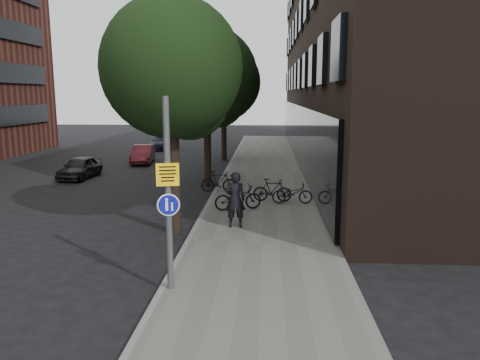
# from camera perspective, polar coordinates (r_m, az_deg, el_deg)

# --- Properties ---
(ground) EXTENTS (120.00, 120.00, 0.00)m
(ground) POSITION_cam_1_polar(r_m,az_deg,el_deg) (11.10, 1.20, -13.40)
(ground) COLOR black
(ground) RESTS_ON ground
(sidewalk) EXTENTS (4.50, 60.00, 0.12)m
(sidewalk) POSITION_cam_1_polar(r_m,az_deg,el_deg) (20.63, 2.92, -2.00)
(sidewalk) COLOR #615F5A
(sidewalk) RESTS_ON ground
(curb_edge) EXTENTS (0.15, 60.00, 0.13)m
(curb_edge) POSITION_cam_1_polar(r_m,az_deg,el_deg) (20.76, -3.31, -1.91)
(curb_edge) COLOR slate
(curb_edge) RESTS_ON ground
(building_right_dark_brick) EXTENTS (12.00, 40.00, 18.00)m
(building_right_dark_brick) POSITION_cam_1_polar(r_m,az_deg,el_deg) (33.47, 18.22, 17.64)
(building_right_dark_brick) COLOR black
(building_right_dark_brick) RESTS_ON ground
(street_tree_near) EXTENTS (4.40, 4.40, 7.50)m
(street_tree_near) POSITION_cam_1_polar(r_m,az_deg,el_deg) (15.08, -7.94, 12.69)
(street_tree_near) COLOR black
(street_tree_near) RESTS_ON ground
(street_tree_mid) EXTENTS (5.00, 5.00, 7.80)m
(street_tree_mid) POSITION_cam_1_polar(r_m,az_deg,el_deg) (23.48, -3.86, 11.90)
(street_tree_mid) COLOR black
(street_tree_mid) RESTS_ON ground
(street_tree_far) EXTENTS (5.00, 5.00, 7.80)m
(street_tree_far) POSITION_cam_1_polar(r_m,az_deg,el_deg) (32.43, -1.86, 11.49)
(street_tree_far) COLOR black
(street_tree_far) RESTS_ON ground
(signpost) EXTENTS (0.50, 0.14, 4.33)m
(signpost) POSITION_cam_1_polar(r_m,az_deg,el_deg) (10.41, -8.75, -1.76)
(signpost) COLOR #595B5E
(signpost) RESTS_ON sidewalk
(pedestrian) EXTENTS (0.73, 0.52, 1.87)m
(pedestrian) POSITION_cam_1_polar(r_m,az_deg,el_deg) (15.45, -0.61, -2.41)
(pedestrian) COLOR black
(pedestrian) RESTS_ON sidewalk
(parked_bike_facade_near) EXTENTS (1.65, 0.63, 0.86)m
(parked_bike_facade_near) POSITION_cam_1_polar(r_m,az_deg,el_deg) (19.02, 6.39, -1.60)
(parked_bike_facade_near) COLOR black
(parked_bike_facade_near) RESTS_ON sidewalk
(parked_bike_facade_far) EXTENTS (1.61, 0.54, 0.96)m
(parked_bike_facade_far) POSITION_cam_1_polar(r_m,az_deg,el_deg) (19.30, 3.95, -1.24)
(parked_bike_facade_far) COLOR black
(parked_bike_facade_far) RESTS_ON sidewalk
(parked_bike_curb_near) EXTENTS (1.92, 1.15, 0.96)m
(parked_bike_curb_near) POSITION_cam_1_polar(r_m,az_deg,el_deg) (17.90, -0.26, -2.13)
(parked_bike_curb_near) COLOR black
(parked_bike_curb_near) RESTS_ON sidewalk
(parked_bike_curb_far) EXTENTS (1.64, 0.56, 0.97)m
(parked_bike_curb_far) POSITION_cam_1_polar(r_m,az_deg,el_deg) (21.15, -2.62, -0.18)
(parked_bike_curb_far) COLOR black
(parked_bike_curb_far) RESTS_ON sidewalk
(parked_car_near) EXTENTS (1.59, 3.55, 1.18)m
(parked_car_near) POSITION_cam_1_polar(r_m,az_deg,el_deg) (26.74, -18.94, 1.45)
(parked_car_near) COLOR black
(parked_car_near) RESTS_ON ground
(parked_car_mid) EXTENTS (1.71, 3.74, 1.19)m
(parked_car_mid) POSITION_cam_1_polar(r_m,az_deg,el_deg) (31.59, -11.75, 3.09)
(parked_car_mid) COLOR #5A1921
(parked_car_mid) RESTS_ON ground
(parked_car_far) EXTENTS (1.75, 3.87, 1.10)m
(parked_car_far) POSITION_cam_1_polar(r_m,az_deg,el_deg) (39.61, -9.45, 4.54)
(parked_car_far) COLOR black
(parked_car_far) RESTS_ON ground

